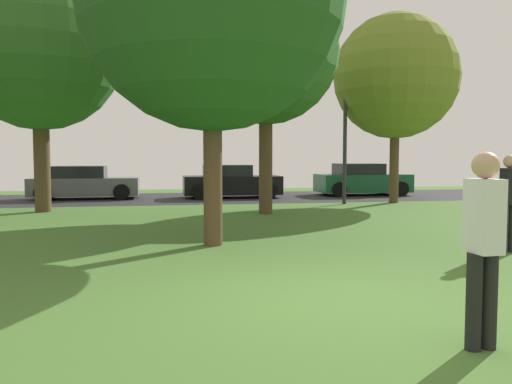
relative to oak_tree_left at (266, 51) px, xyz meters
The scene contains 11 objects.
ground_plane 10.74m from the oak_tree_left, 97.24° to the right, with size 44.00×44.00×0.00m, color #47702D.
road_strip 8.23m from the oak_tree_left, 100.49° to the left, with size 44.00×6.40×0.01m, color #28282B.
oak_tree_left is the anchor object (origin of this frame).
oak_tree_right 7.06m from the oak_tree_left, 164.79° to the left, with size 5.18×5.18×7.74m.
maple_tree_near 6.24m from the oak_tree_left, 27.56° to the left, with size 4.63×4.63×7.04m.
person_thrower 8.66m from the oak_tree_left, 66.58° to the right, with size 0.30×0.35×1.77m.
person_bystander 12.03m from the oak_tree_left, 91.59° to the right, with size 0.30×0.33×1.79m.
parked_car_grey 10.17m from the oak_tree_left, 132.45° to the left, with size 4.29×1.99×1.36m.
parked_car_black 7.64m from the oak_tree_left, 91.89° to the left, with size 4.08×1.93×1.39m.
parked_car_green 9.89m from the oak_tree_left, 49.49° to the left, with size 4.08×2.12×1.43m.
street_lamp_post 5.15m from the oak_tree_left, 37.74° to the left, with size 0.14×0.14×4.50m, color #2D2D33.
Camera 1 is at (-1.95, -6.08, 1.75)m, focal length 36.72 mm.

